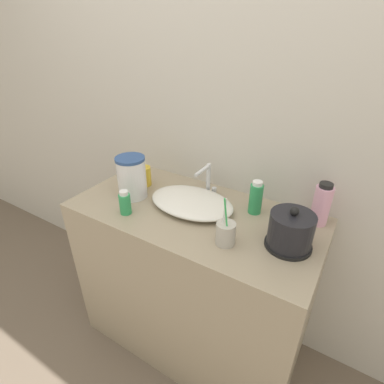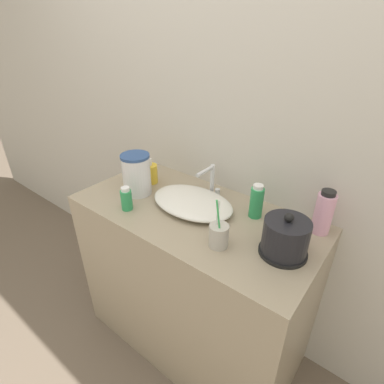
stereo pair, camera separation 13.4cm
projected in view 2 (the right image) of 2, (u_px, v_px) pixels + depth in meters
name	position (u px, v px, depth m)	size (l,w,h in m)	color
ground_plane	(161.00, 372.00, 1.63)	(12.00, 12.00, 0.00)	#6B5B4C
wall_back	(234.00, 111.00, 1.40)	(6.00, 0.04, 2.60)	beige
vanity_counter	(193.00, 281.00, 1.61)	(1.16, 0.57, 0.90)	gray
sink_basin	(192.00, 202.00, 1.41)	(0.41, 0.28, 0.06)	silver
faucet	(211.00, 179.00, 1.47)	(0.06, 0.14, 0.16)	silver
electric_kettle	(285.00, 239.00, 1.10)	(0.18, 0.18, 0.18)	black
toothbrush_cup	(219.00, 235.00, 1.15)	(0.08, 0.08, 0.21)	#B7B2A8
lotion_bottle	(151.00, 173.00, 1.62)	(0.07, 0.07, 0.14)	gold
shampoo_bottle	(126.00, 199.00, 1.38)	(0.05, 0.05, 0.11)	#2D9956
mouthwash_bottle	(256.00, 202.00, 1.32)	(0.06, 0.06, 0.16)	#2D9956
hand_cream_bottle	(324.00, 213.00, 1.21)	(0.07, 0.07, 0.19)	#EAA8C6
water_pitcher	(137.00, 174.00, 1.49)	(0.14, 0.14, 0.21)	silver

